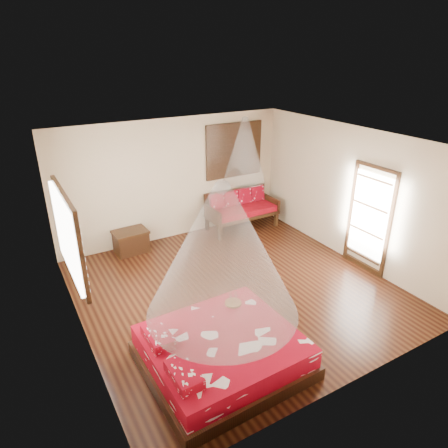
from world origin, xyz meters
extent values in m
cube|color=black|center=(0.00, 0.00, -0.01)|extent=(5.50, 5.50, 0.02)
cube|color=silver|center=(0.00, 0.00, 2.81)|extent=(5.50, 5.50, 0.02)
cube|color=beige|center=(-2.76, 0.00, 1.40)|extent=(0.02, 5.50, 2.80)
cube|color=beige|center=(2.76, 0.00, 1.40)|extent=(0.02, 5.50, 2.80)
cube|color=beige|center=(0.00, 2.76, 1.40)|extent=(5.50, 0.02, 2.80)
cube|color=beige|center=(0.00, -2.76, 1.40)|extent=(5.50, 0.02, 2.80)
cube|color=black|center=(-1.20, -1.60, 0.10)|extent=(2.16, 1.96, 0.20)
cube|color=#9C0519|center=(-1.20, -1.60, 0.35)|extent=(2.06, 1.86, 0.30)
cube|color=#9C0519|center=(-1.98, -2.02, 0.57)|extent=(0.32, 0.56, 0.14)
cube|color=#9C0519|center=(-1.99, -1.22, 0.57)|extent=(0.32, 0.56, 0.14)
cube|color=black|center=(0.78, 1.97, 0.21)|extent=(0.08, 0.08, 0.42)
cube|color=black|center=(2.42, 1.97, 0.21)|extent=(0.08, 0.08, 0.42)
cube|color=black|center=(0.78, 2.63, 0.21)|extent=(0.08, 0.08, 0.42)
cube|color=black|center=(2.42, 2.63, 0.21)|extent=(0.08, 0.08, 0.42)
cube|color=black|center=(1.60, 2.30, 0.38)|extent=(1.75, 0.78, 0.08)
cube|color=maroon|center=(1.60, 2.30, 0.49)|extent=(1.69, 0.72, 0.14)
cube|color=black|center=(1.60, 2.65, 0.67)|extent=(1.75, 0.06, 0.55)
cube|color=black|center=(0.76, 2.30, 0.54)|extent=(0.06, 0.78, 0.30)
cube|color=black|center=(2.44, 2.30, 0.54)|extent=(0.06, 0.78, 0.30)
cube|color=#9C0519|center=(1.02, 2.53, 0.75)|extent=(0.37, 0.19, 0.39)
cube|color=#9C0519|center=(1.41, 2.53, 0.75)|extent=(0.37, 0.19, 0.39)
cube|color=#9C0519|center=(1.79, 2.53, 0.75)|extent=(0.37, 0.19, 0.39)
cube|color=#9C0519|center=(2.18, 2.53, 0.75)|extent=(0.37, 0.19, 0.39)
cube|color=black|center=(-1.22, 2.45, 0.23)|extent=(0.71, 0.53, 0.45)
cube|color=black|center=(-1.22, 2.45, 0.48)|extent=(0.76, 0.57, 0.05)
cube|color=black|center=(1.60, 2.72, 1.90)|extent=(1.52, 0.06, 1.32)
cube|color=black|center=(1.60, 2.71, 1.90)|extent=(1.35, 0.04, 1.10)
cube|color=black|center=(-2.72, 0.20, 1.70)|extent=(0.08, 1.74, 1.34)
cube|color=silver|center=(-2.68, 0.20, 1.70)|extent=(0.04, 1.54, 1.10)
cube|color=black|center=(2.72, -0.60, 1.05)|extent=(0.08, 1.02, 2.16)
cube|color=white|center=(2.70, -0.60, 1.15)|extent=(0.03, 0.82, 1.70)
cylinder|color=brown|center=(-0.66, -0.99, 0.52)|extent=(0.26, 0.26, 0.03)
cone|color=white|center=(-1.20, -1.60, 1.85)|extent=(2.02, 2.02, 1.80)
cone|color=white|center=(1.60, 2.25, 2.00)|extent=(1.01, 1.01, 1.50)
camera|label=1|loc=(-3.38, -5.43, 4.19)|focal=32.00mm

